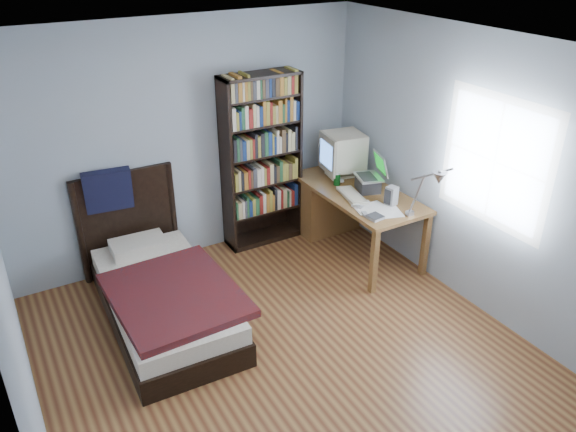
% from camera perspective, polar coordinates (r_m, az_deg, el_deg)
% --- Properties ---
extents(room, '(4.20, 4.24, 2.50)m').
position_cam_1_polar(room, '(4.10, 0.88, -1.18)').
color(room, brown).
rests_on(room, ground).
extents(desk, '(0.75, 1.58, 0.73)m').
position_cam_1_polar(desk, '(6.42, 4.65, 1.46)').
color(desk, brown).
rests_on(desk, floor).
extents(crt_monitor, '(0.49, 0.46, 0.50)m').
position_cam_1_polar(crt_monitor, '(6.22, 5.47, 6.50)').
color(crt_monitor, beige).
rests_on(crt_monitor, desk).
extents(laptop, '(0.40, 0.37, 0.39)m').
position_cam_1_polar(laptop, '(5.96, 8.28, 3.59)').
color(laptop, '#2D2D30').
rests_on(laptop, desk).
extents(desk_lamp, '(0.25, 0.56, 0.66)m').
position_cam_1_polar(desk_lamp, '(4.98, 14.69, 3.38)').
color(desk_lamp, '#99999E').
rests_on(desk_lamp, desk).
extents(keyboard, '(0.26, 0.46, 0.04)m').
position_cam_1_polar(keyboard, '(5.82, 6.51, 2.08)').
color(keyboard, '#B6B098').
rests_on(keyboard, desk).
extents(speaker, '(0.12, 0.12, 0.19)m').
position_cam_1_polar(speaker, '(5.68, 10.49, 2.03)').
color(speaker, '#99999C').
rests_on(speaker, desk).
extents(soda_can, '(0.07, 0.07, 0.13)m').
position_cam_1_polar(soda_can, '(6.06, 5.00, 3.73)').
color(soda_can, '#073613').
rests_on(soda_can, desk).
extents(mouse, '(0.07, 0.12, 0.04)m').
position_cam_1_polar(mouse, '(6.15, 5.32, 3.65)').
color(mouse, silver).
rests_on(mouse, desk).
extents(phone_silver, '(0.10, 0.12, 0.02)m').
position_cam_1_polar(phone_silver, '(5.60, 7.04, 1.00)').
color(phone_silver, silver).
rests_on(phone_silver, desk).
extents(phone_grey, '(0.08, 0.10, 0.02)m').
position_cam_1_polar(phone_grey, '(5.47, 7.82, 0.21)').
color(phone_grey, '#99999C').
rests_on(phone_grey, desk).
extents(external_drive, '(0.15, 0.15, 0.03)m').
position_cam_1_polar(external_drive, '(5.41, 8.84, -0.12)').
color(external_drive, '#99999C').
rests_on(external_drive, desk).
extents(bookshelf, '(0.86, 0.30, 1.90)m').
position_cam_1_polar(bookshelf, '(6.08, -2.68, 5.56)').
color(bookshelf, black).
rests_on(bookshelf, floor).
extents(bed, '(1.06, 2.05, 1.16)m').
position_cam_1_polar(bed, '(5.27, -12.82, -7.47)').
color(bed, black).
rests_on(bed, floor).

